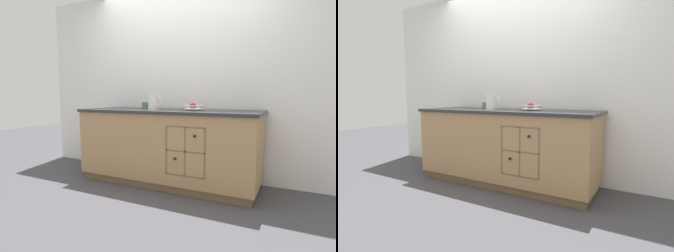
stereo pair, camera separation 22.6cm
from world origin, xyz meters
TOP-DOWN VIEW (x-y plane):
  - ground_plane at (0.00, 0.00)m, footprint 14.00×14.00m
  - back_wall at (0.00, 0.43)m, footprint 4.58×0.06m
  - kitchen_island at (0.00, -0.00)m, footprint 2.22×0.76m
  - fruit_bowl at (0.29, 0.09)m, footprint 0.26×0.26m
  - white_pitcher at (-0.13, -0.13)m, footprint 0.19×0.12m
  - ceramic_mug at (-0.47, 0.25)m, footprint 0.12×0.09m

SIDE VIEW (x-z plane):
  - ground_plane at x=0.00m, z-range 0.00..0.00m
  - kitchen_island at x=0.00m, z-range 0.01..0.91m
  - fruit_bowl at x=0.29m, z-range 0.90..0.99m
  - ceramic_mug at x=-0.47m, z-range 0.91..0.99m
  - white_pitcher at x=-0.13m, z-range 0.91..1.10m
  - back_wall at x=0.00m, z-range 0.00..2.55m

